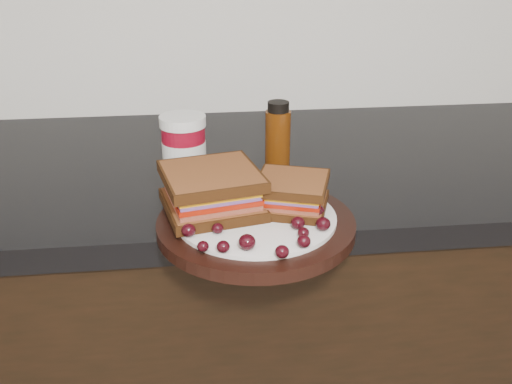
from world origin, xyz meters
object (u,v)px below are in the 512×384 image
plate (256,225)px  oil_bottle (278,136)px  sandwich_left (212,191)px  condiment_jar (184,148)px

plate → oil_bottle: oil_bottle is taller
sandwich_left → condiment_jar: size_ratio=1.16×
plate → sandwich_left: sandwich_left is taller
plate → oil_bottle: 0.24m
plate → condiment_jar: (-0.10, 0.20, 0.05)m
sandwich_left → oil_bottle: 0.23m
sandwich_left → oil_bottle: size_ratio=1.07×
plate → condiment_jar: 0.22m
sandwich_left → condiment_jar: 0.17m
plate → sandwich_left: bearing=157.2°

